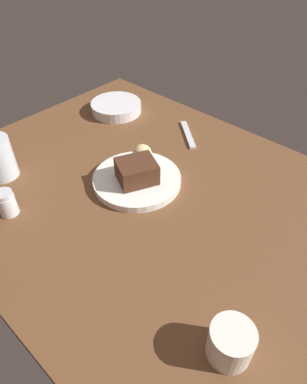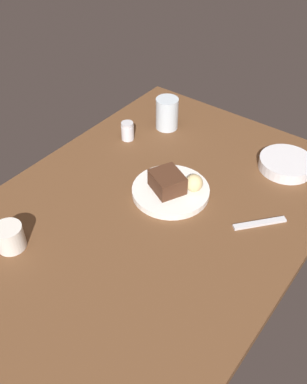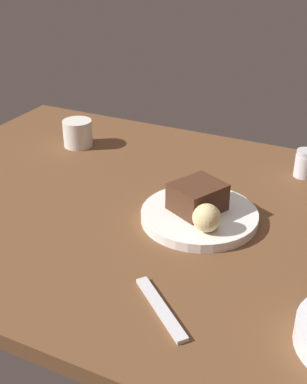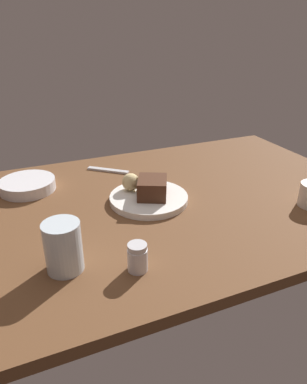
{
  "view_description": "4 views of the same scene",
  "coord_description": "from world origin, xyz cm",
  "px_view_note": "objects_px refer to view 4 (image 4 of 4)",
  "views": [
    {
      "loc": [
        39.39,
        -45.76,
        59.98
      ],
      "look_at": [
        -1.98,
        -0.88,
        5.13
      ],
      "focal_mm": 31.72,
      "sensor_mm": 36.0,
      "label": 1
    },
    {
      "loc": [
        69.08,
        53.81,
        86.68
      ],
      "look_at": [
        -4.77,
        -2.16,
        5.1
      ],
      "focal_mm": 40.21,
      "sensor_mm": 36.0,
      "label": 2
    },
    {
      "loc": [
        -38.33,
        80.71,
        55.04
      ],
      "look_at": [
        -0.42,
        2.84,
        8.1
      ],
      "focal_mm": 47.69,
      "sensor_mm": 36.0,
      "label": 3
    },
    {
      "loc": [
        -44.53,
        -84.86,
        51.21
      ],
      "look_at": [
        -8.81,
        -1.69,
        7.0
      ],
      "focal_mm": 33.46,
      "sensor_mm": 36.0,
      "label": 4
    }
  ],
  "objects_px": {
    "bread_roll": "(131,182)",
    "dessert_spoon": "(108,170)",
    "dessert_plate": "(149,198)",
    "water_glass": "(63,247)",
    "side_bowl": "(27,185)",
    "chocolate_cake_slice": "(152,188)",
    "salt_shaker": "(138,257)"
  },
  "relations": [
    {
      "from": "bread_roll",
      "to": "dessert_spoon",
      "type": "distance_m",
      "value": 0.21
    },
    {
      "from": "dessert_plate",
      "to": "water_glass",
      "type": "relative_size",
      "value": 2.04
    },
    {
      "from": "dessert_plate",
      "to": "dessert_spoon",
      "type": "xyz_separation_m",
      "value": [
        -0.04,
        0.27,
        -0.01
      ]
    },
    {
      "from": "bread_roll",
      "to": "water_glass",
      "type": "relative_size",
      "value": 0.47
    },
    {
      "from": "side_bowl",
      "to": "water_glass",
      "type": "bearing_deg",
      "value": -85.61
    },
    {
      "from": "chocolate_cake_slice",
      "to": "dessert_plate",
      "type": "bearing_deg",
      "value": 136.85
    },
    {
      "from": "salt_shaker",
      "to": "dessert_spoon",
      "type": "relative_size",
      "value": 0.42
    },
    {
      "from": "dessert_plate",
      "to": "side_bowl",
      "type": "relative_size",
      "value": 1.35
    },
    {
      "from": "chocolate_cake_slice",
      "to": "salt_shaker",
      "type": "bearing_deg",
      "value": -118.79
    },
    {
      "from": "dessert_plate",
      "to": "water_glass",
      "type": "distance_m",
      "value": 0.36
    },
    {
      "from": "dessert_plate",
      "to": "dessert_spoon",
      "type": "bearing_deg",
      "value": 99.15
    },
    {
      "from": "dessert_spoon",
      "to": "dessert_plate",
      "type": "bearing_deg",
      "value": 139.24
    },
    {
      "from": "chocolate_cake_slice",
      "to": "salt_shaker",
      "type": "relative_size",
      "value": 1.48
    },
    {
      "from": "salt_shaker",
      "to": "dessert_spoon",
      "type": "bearing_deg",
      "value": 79.72
    },
    {
      "from": "bread_roll",
      "to": "side_bowl",
      "type": "height_order",
      "value": "bread_roll"
    },
    {
      "from": "salt_shaker",
      "to": "water_glass",
      "type": "height_order",
      "value": "water_glass"
    },
    {
      "from": "chocolate_cake_slice",
      "to": "bread_roll",
      "type": "bearing_deg",
      "value": 123.91
    },
    {
      "from": "salt_shaker",
      "to": "bread_roll",
      "type": "bearing_deg",
      "value": 72.31
    },
    {
      "from": "water_glass",
      "to": "dessert_spoon",
      "type": "bearing_deg",
      "value": 63.72
    },
    {
      "from": "side_bowl",
      "to": "bread_roll",
      "type": "bearing_deg",
      "value": -30.02
    },
    {
      "from": "chocolate_cake_slice",
      "to": "side_bowl",
      "type": "xyz_separation_m",
      "value": [
        -0.32,
        0.23,
        -0.03
      ]
    },
    {
      "from": "dessert_plate",
      "to": "chocolate_cake_slice",
      "type": "xyz_separation_m",
      "value": [
        0.01,
        -0.01,
        0.04
      ]
    },
    {
      "from": "bread_roll",
      "to": "salt_shaker",
      "type": "relative_size",
      "value": 0.82
    },
    {
      "from": "salt_shaker",
      "to": "dessert_spoon",
      "type": "xyz_separation_m",
      "value": [
        0.1,
        0.55,
        -0.03
      ]
    },
    {
      "from": "chocolate_cake_slice",
      "to": "water_glass",
      "type": "bearing_deg",
      "value": -144.09
    },
    {
      "from": "bread_roll",
      "to": "dessert_spoon",
      "type": "height_order",
      "value": "bread_roll"
    },
    {
      "from": "bread_roll",
      "to": "side_bowl",
      "type": "relative_size",
      "value": 0.31
    },
    {
      "from": "dessert_plate",
      "to": "water_glass",
      "type": "xyz_separation_m",
      "value": [
        -0.28,
        -0.22,
        0.05
      ]
    },
    {
      "from": "bread_roll",
      "to": "side_bowl",
      "type": "xyz_separation_m",
      "value": [
        -0.28,
        0.16,
        -0.03
      ]
    },
    {
      "from": "salt_shaker",
      "to": "dessert_spoon",
      "type": "height_order",
      "value": "salt_shaker"
    },
    {
      "from": "dessert_plate",
      "to": "side_bowl",
      "type": "height_order",
      "value": "side_bowl"
    },
    {
      "from": "chocolate_cake_slice",
      "to": "dessert_spoon",
      "type": "bearing_deg",
      "value": 100.55
    }
  ]
}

